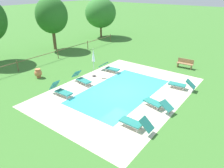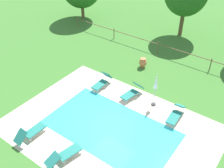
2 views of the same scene
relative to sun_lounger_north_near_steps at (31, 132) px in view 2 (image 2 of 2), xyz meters
The scene contains 12 objects.
ground_plane 4.65m from the sun_lounger_north_near_steps, 44.82° to the left, with size 160.00×160.00×0.00m, color #3D752D.
pool_deck_paving 4.65m from the sun_lounger_north_near_steps, 44.82° to the left, with size 12.17×8.77×0.01m, color beige.
swimming_pool_water 4.65m from the sun_lounger_north_near_steps, 44.82° to the left, with size 7.81×4.41×0.01m, color #38C6D1.
pool_coping_rim 4.65m from the sun_lounger_north_near_steps, 44.82° to the left, with size 8.29×4.89×0.01m.
sun_lounger_north_near_steps is the anchor object (origin of this frame).
sun_lounger_north_mid 2.69m from the sun_lounger_north_near_steps, ahead, with size 1.01×2.14×0.73m.
sun_lounger_north_far 8.77m from the sun_lounger_north_near_steps, 46.50° to the left, with size 0.74×2.06×0.80m.
sun_lounger_south_near_corner 7.13m from the sun_lounger_north_near_steps, 68.34° to the left, with size 0.88×1.98×0.94m.
sun_lounger_south_far 6.33m from the sun_lounger_north_near_steps, 87.95° to the left, with size 0.62×1.86×0.99m.
patio_umbrella_closed_row_west 8.10m from the sun_lounger_north_near_steps, 57.57° to the left, with size 0.32×0.32×2.50m.
terracotta_urn_near_fence 10.46m from the sun_lounger_north_near_steps, 83.22° to the left, with size 0.62×0.62×0.78m.
perimeter_fence 13.62m from the sun_lounger_north_near_steps, 75.52° to the left, with size 23.69×0.08×1.05m.
Camera 2 is at (6.89, -9.21, 11.63)m, focal length 42.94 mm.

